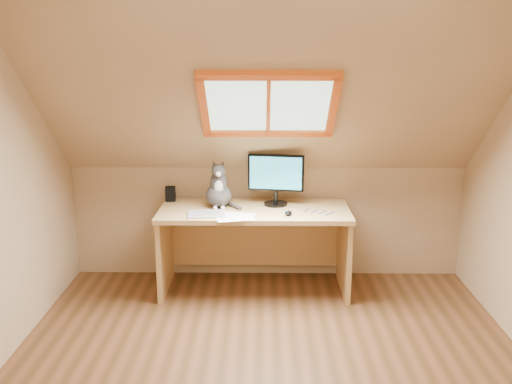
{
  "coord_description": "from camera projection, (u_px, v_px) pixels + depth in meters",
  "views": [
    {
      "loc": [
        -0.04,
        -3.21,
        2.03
      ],
      "look_at": [
        -0.09,
        1.0,
        0.97
      ],
      "focal_mm": 40.0,
      "sensor_mm": 36.0,
      "label": 1
    }
  ],
  "objects": [
    {
      "name": "monitor",
      "position": [
        276.0,
        176.0,
        4.82
      ],
      "size": [
        0.48,
        0.2,
        0.44
      ],
      "color": "black",
      "rests_on": "desk"
    },
    {
      "name": "ground",
      "position": [
        269.0,
        378.0,
        3.61
      ],
      "size": [
        3.5,
        3.5,
        0.0
      ],
      "primitive_type": "plane",
      "color": "brown",
      "rests_on": "ground"
    },
    {
      "name": "room_shell",
      "position": [
        270.0,
        159.0,
        3.17
      ],
      "size": [
        3.52,
        3.52,
        2.41
      ],
      "color": "tan",
      "rests_on": "ground"
    },
    {
      "name": "graphics_tablet",
      "position": [
        207.0,
        214.0,
        4.6
      ],
      "size": [
        0.32,
        0.25,
        0.01
      ],
      "primitive_type": "cube",
      "rotation": [
        0.0,
        0.0,
        0.11
      ],
      "color": "#B2B2B7",
      "rests_on": "desk"
    },
    {
      "name": "cat",
      "position": [
        219.0,
        190.0,
        4.8
      ],
      "size": [
        0.24,
        0.29,
        0.41
      ],
      "color": "#4B4442",
      "rests_on": "desk"
    },
    {
      "name": "mouse",
      "position": [
        288.0,
        213.0,
        4.59
      ],
      "size": [
        0.07,
        0.11,
        0.03
      ],
      "primitive_type": "ellipsoid",
      "rotation": [
        0.0,
        0.0,
        -0.16
      ],
      "color": "black",
      "rests_on": "desk"
    },
    {
      "name": "papers",
      "position": [
        235.0,
        217.0,
        4.52
      ],
      "size": [
        0.33,
        0.27,
        0.0
      ],
      "color": "white",
      "rests_on": "desk"
    },
    {
      "name": "desk_speaker",
      "position": [
        170.0,
        194.0,
        5.01
      ],
      "size": [
        0.09,
        0.09,
        0.12
      ],
      "primitive_type": "cube",
      "rotation": [
        0.0,
        0.0,
        0.09
      ],
      "color": "black",
      "rests_on": "desk"
    },
    {
      "name": "cables",
      "position": [
        307.0,
        212.0,
        4.65
      ],
      "size": [
        0.51,
        0.26,
        0.01
      ],
      "color": "silver",
      "rests_on": "desk"
    },
    {
      "name": "desk",
      "position": [
        254.0,
        231.0,
        4.89
      ],
      "size": [
        1.59,
        0.7,
        0.73
      ],
      "color": "tan",
      "rests_on": "ground"
    }
  ]
}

